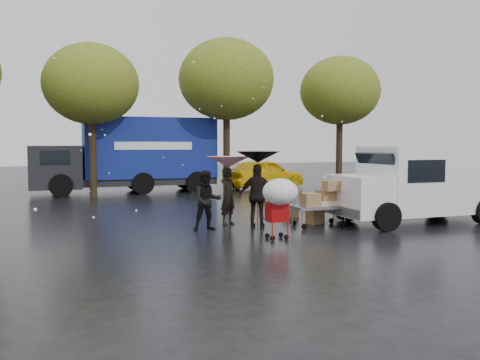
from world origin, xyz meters
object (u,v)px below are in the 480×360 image
object	(u,v)px
vendor_cart	(321,200)
person_pink	(228,196)
blue_truck	(132,155)
yellow_taxi	(264,174)
person_black	(258,196)
shopping_cart	(280,195)
white_van	(420,182)

from	to	relation	value
vendor_cart	person_pink	bearing A→B (deg)	154.04
blue_truck	yellow_taxi	xyz separation A→B (m)	(6.63, -0.26, -0.99)
person_pink	blue_truck	bearing A→B (deg)	60.86
person_pink	person_black	distance (m)	0.96
blue_truck	person_pink	bearing A→B (deg)	-83.75
blue_truck	yellow_taxi	world-z (taller)	blue_truck
shopping_cart	yellow_taxi	size ratio (longest dim) A/B	0.33
person_black	white_van	xyz separation A→B (m)	(4.76, -0.69, 0.29)
person_pink	person_black	size ratio (longest dim) A/B	0.93
blue_truck	vendor_cart	bearing A→B (deg)	-73.58
vendor_cart	shopping_cart	size ratio (longest dim) A/B	1.04
person_black	blue_truck	size ratio (longest dim) A/B	0.21
person_pink	yellow_taxi	xyz separation A→B (m)	(5.45, 10.47, -0.04)
shopping_cart	yellow_taxi	distance (m)	14.00
shopping_cart	blue_truck	xyz separation A→B (m)	(-1.58, 13.31, 0.69)
person_pink	blue_truck	xyz separation A→B (m)	(-1.18, 10.73, 0.95)
person_black	shopping_cart	bearing A→B (deg)	112.75
white_van	blue_truck	size ratio (longest dim) A/B	0.59
shopping_cart	white_van	distance (m)	5.08
person_pink	white_van	world-z (taller)	white_van
white_van	blue_truck	world-z (taller)	blue_truck
person_black	blue_truck	world-z (taller)	blue_truck
person_black	yellow_taxi	world-z (taller)	person_black
vendor_cart	yellow_taxi	bearing A→B (deg)	74.87
vendor_cart	shopping_cart	distance (m)	2.43
white_van	yellow_taxi	distance (m)	11.92
person_black	yellow_taxi	xyz separation A→B (m)	(4.87, 11.23, -0.10)
person_black	white_van	world-z (taller)	white_van
person_pink	shopping_cart	size ratio (longest dim) A/B	1.10
person_black	shopping_cart	xyz separation A→B (m)	(-0.18, -1.82, 0.20)
yellow_taxi	vendor_cart	bearing A→B (deg)	144.34
person_pink	vendor_cart	xyz separation A→B (m)	(2.32, -1.13, -0.08)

